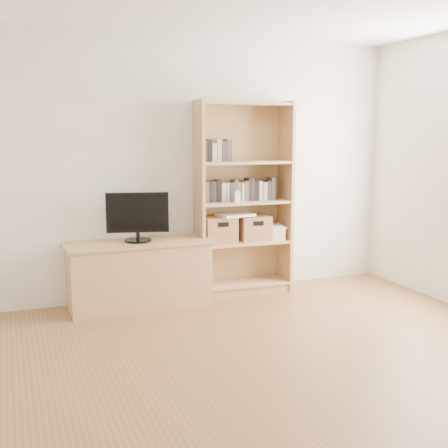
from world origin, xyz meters
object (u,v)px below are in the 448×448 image
television (138,217)px  basket_left (219,230)px  laptop (235,215)px  bookshelf (244,199)px  baby_monitor (237,197)px  basket_right (254,228)px  tv_stand (139,275)px

television → basket_left: size_ratio=1.83×
basket_left → laptop: (0.16, -0.02, 0.15)m
bookshelf → laptop: bookshelf is taller
baby_monitor → basket_left: bearing=144.6°
basket_right → baby_monitor: bearing=-152.7°
basket_right → television: bearing=-172.3°
television → laptop: television is taller
baby_monitor → bookshelf: bearing=43.8°
television → basket_right: (1.24, 0.06, -0.19)m
bookshelf → basket_left: bookshelf is taller
baby_monitor → tv_stand: bearing=178.7°
television → baby_monitor: bearing=11.7°
baby_monitor → basket_right: (0.23, 0.10, -0.34)m
tv_stand → basket_right: (1.24, 0.06, 0.37)m
television → basket_left: bearing=18.6°
tv_stand → television: 0.56m
bookshelf → basket_right: bookshelf is taller
basket_left → basket_right: 0.38m
television → basket_left: (0.86, 0.08, -0.18)m
television → basket_right: television is taller
bookshelf → basket_right: 0.33m
bookshelf → basket_left: size_ratio=6.15×
tv_stand → bookshelf: bookshelf is taller
television → baby_monitor: (1.01, -0.03, 0.15)m
tv_stand → television: size_ratio=2.26×
television → basket_right: bearing=16.5°
basket_right → laptop: laptop is taller
basket_left → laptop: bearing=-3.3°
television → basket_right: 1.26m
bookshelf → television: (-1.12, -0.07, -0.12)m
basket_right → laptop: (-0.22, -0.01, 0.15)m
television → baby_monitor: 1.02m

